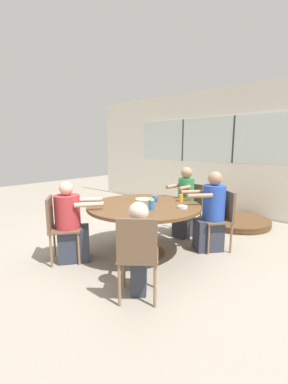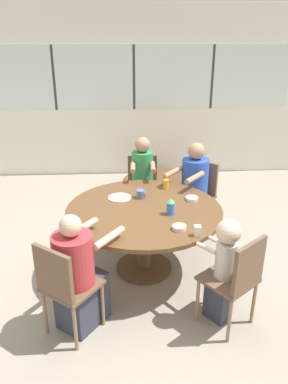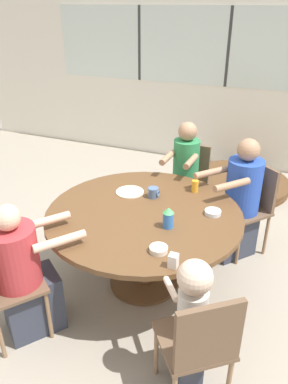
# 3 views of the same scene
# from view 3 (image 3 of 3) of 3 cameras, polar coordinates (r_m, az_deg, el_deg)

# --- Properties ---
(ground_plane) EXTENTS (16.00, 16.00, 0.00)m
(ground_plane) POSITION_cam_3_polar(r_m,az_deg,el_deg) (3.42, 0.00, -13.55)
(ground_plane) COLOR gray
(wall_back_with_windows) EXTENTS (8.40, 0.08, 2.80)m
(wall_back_with_windows) POSITION_cam_3_polar(r_m,az_deg,el_deg) (5.56, 12.59, 18.19)
(wall_back_with_windows) COLOR white
(wall_back_with_windows) RESTS_ON ground_plane
(dining_table) EXTENTS (1.58, 1.58, 0.72)m
(dining_table) POSITION_cam_3_polar(r_m,az_deg,el_deg) (3.06, 0.00, -4.98)
(dining_table) COLOR brown
(dining_table) RESTS_ON ground_plane
(chair_for_woman_green_shirt) EXTENTS (0.56, 0.56, 0.88)m
(chair_for_woman_green_shirt) POSITION_cam_3_polar(r_m,az_deg,el_deg) (3.71, 16.13, -1.31)
(chair_for_woman_green_shirt) COLOR brown
(chair_for_woman_green_shirt) RESTS_ON ground_plane
(chair_for_man_blue_shirt) EXTENTS (0.41, 0.41, 0.88)m
(chair_for_man_blue_shirt) POSITION_cam_3_polar(r_m,az_deg,el_deg) (4.05, 6.85, 2.16)
(chair_for_man_blue_shirt) COLOR brown
(chair_for_man_blue_shirt) RESTS_ON ground_plane
(chair_for_toddler) EXTENTS (0.56, 0.56, 0.88)m
(chair_for_toddler) POSITION_cam_3_polar(r_m,az_deg,el_deg) (2.27, 8.54, -21.72)
(chair_for_toddler) COLOR brown
(chair_for_toddler) RESTS_ON ground_plane
(person_woman_green_shirt) EXTENTS (0.61, 0.65, 1.17)m
(person_woman_green_shirt) POSITION_cam_3_polar(r_m,az_deg,el_deg) (3.60, 14.17, -1.96)
(person_woman_green_shirt) COLOR #333847
(person_woman_green_shirt) RESTS_ON ground_plane
(person_man_blue_shirt) EXTENTS (0.31, 0.51, 1.18)m
(person_man_blue_shirt) POSITION_cam_3_polar(r_m,az_deg,el_deg) (3.91, 6.12, 1.49)
(person_man_blue_shirt) COLOR #333847
(person_man_blue_shirt) RESTS_ON ground_plane
(person_man_teal_shirt) EXTENTS (0.62, 0.67, 1.08)m
(person_man_teal_shirt) POSITION_cam_3_polar(r_m,az_deg,el_deg) (2.85, -17.75, -12.34)
(person_man_teal_shirt) COLOR #333847
(person_man_teal_shirt) RESTS_ON ground_plane
(person_toddler) EXTENTS (0.34, 0.36, 0.99)m
(person_toddler) POSITION_cam_3_polar(r_m,az_deg,el_deg) (2.37, 7.00, -19.41)
(person_toddler) COLOR #333847
(person_toddler) RESTS_ON ground_plane
(coffee_mug) EXTENTS (0.10, 0.09, 0.09)m
(coffee_mug) POSITION_cam_3_polar(r_m,az_deg,el_deg) (3.20, 1.45, -0.09)
(coffee_mug) COLOR slate
(coffee_mug) RESTS_ON dining_table
(sippy_cup) EXTENTS (0.08, 0.08, 0.17)m
(sippy_cup) POSITION_cam_3_polar(r_m,az_deg,el_deg) (2.77, 3.72, -3.88)
(sippy_cup) COLOR blue
(sippy_cup) RESTS_ON dining_table
(juice_glass) EXTENTS (0.06, 0.06, 0.11)m
(juice_glass) POSITION_cam_3_polar(r_m,az_deg,el_deg) (3.32, 7.79, 0.90)
(juice_glass) COLOR gold
(juice_glass) RESTS_ON dining_table
(milk_carton_small) EXTENTS (0.06, 0.06, 0.09)m
(milk_carton_small) POSITION_cam_3_polar(r_m,az_deg,el_deg) (2.40, 4.49, -10.42)
(milk_carton_small) COLOR silver
(milk_carton_small) RESTS_ON dining_table
(bowl_white_shallow) EXTENTS (0.13, 0.13, 0.03)m
(bowl_white_shallow) POSITION_cam_3_polar(r_m,az_deg,el_deg) (3.01, 10.45, -3.07)
(bowl_white_shallow) COLOR silver
(bowl_white_shallow) RESTS_ON dining_table
(bowl_cereal) EXTENTS (0.13, 0.13, 0.04)m
(bowl_cereal) POSITION_cam_3_polar(r_m,az_deg,el_deg) (2.55, 2.24, -8.71)
(bowl_cereal) COLOR silver
(bowl_cereal) RESTS_ON dining_table
(plate_tortillas) EXTENTS (0.25, 0.25, 0.01)m
(plate_tortillas) POSITION_cam_3_polar(r_m,az_deg,el_deg) (3.30, -2.17, 0.02)
(plate_tortillas) COLOR beige
(plate_tortillas) RESTS_ON dining_table
(folded_table_stack) EXTENTS (1.32, 1.32, 0.12)m
(folded_table_stack) POSITION_cam_3_polar(r_m,az_deg,el_deg) (5.14, 14.09, 1.35)
(folded_table_stack) COLOR brown
(folded_table_stack) RESTS_ON ground_plane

